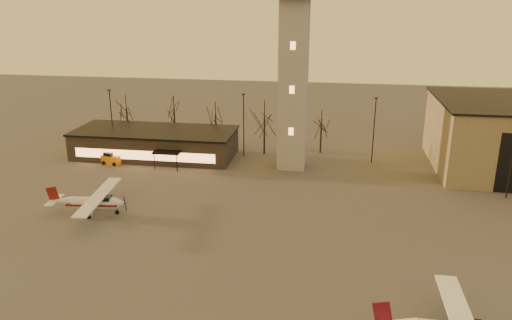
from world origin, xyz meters
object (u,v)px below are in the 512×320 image
(control_tower, at_px, (294,57))
(terminal, at_px, (155,143))
(cessna_rear, at_px, (96,205))
(service_cart, at_px, (112,159))

(control_tower, distance_m, terminal, 26.24)
(control_tower, relative_size, cessna_rear, 2.65)
(terminal, xyz_separation_m, service_cart, (-5.24, -4.97, -1.45))
(terminal, xyz_separation_m, cessna_rear, (1.06, -22.82, -1.00))
(terminal, height_order, cessna_rear, terminal)
(control_tower, distance_m, cessna_rear, 33.20)
(terminal, height_order, service_cart, terminal)
(terminal, distance_m, cessna_rear, 22.87)
(cessna_rear, bearing_deg, terminal, 86.26)
(cessna_rear, bearing_deg, service_cart, 103.04)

